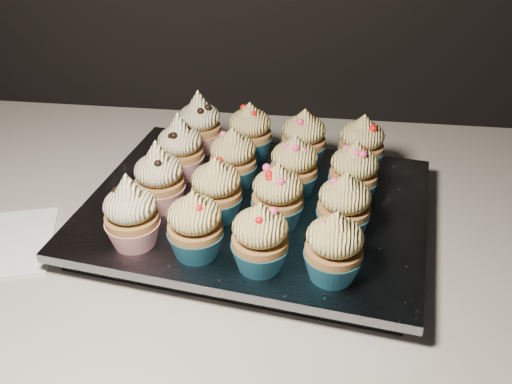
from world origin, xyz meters
TOP-DOWN VIEW (x-y plane):
  - worktop at (0.00, 1.70)m, footprint 2.44×0.64m
  - baking_tray at (0.15, 1.67)m, footprint 0.43×0.35m
  - foil_lining at (0.15, 1.67)m, footprint 0.47×0.39m
  - cupcake_0 at (0.02, 1.57)m, footprint 0.06×0.06m
  - cupcake_1 at (0.10, 1.56)m, footprint 0.06×0.06m
  - cupcake_2 at (0.17, 1.54)m, footprint 0.06×0.06m
  - cupcake_3 at (0.25, 1.54)m, footprint 0.06×0.06m
  - cupcake_4 at (0.04, 1.65)m, footprint 0.06×0.06m
  - cupcake_5 at (0.11, 1.63)m, footprint 0.06×0.06m
  - cupcake_6 at (0.19, 1.63)m, footprint 0.06×0.06m
  - cupcake_7 at (0.26, 1.62)m, footprint 0.06×0.06m
  - cupcake_8 at (0.04, 1.72)m, footprint 0.06×0.06m
  - cupcake_9 at (0.12, 1.71)m, footprint 0.06×0.06m
  - cupcake_10 at (0.20, 1.70)m, footprint 0.06×0.06m
  - cupcake_11 at (0.28, 1.69)m, footprint 0.06×0.06m
  - cupcake_12 at (0.05, 1.80)m, footprint 0.06×0.06m
  - cupcake_13 at (0.13, 1.79)m, footprint 0.06×0.06m
  - cupcake_14 at (0.21, 1.78)m, footprint 0.06×0.06m
  - cupcake_15 at (0.29, 1.77)m, footprint 0.06×0.06m

SIDE VIEW (x-z plane):
  - worktop at x=0.00m, z-range 0.86..0.90m
  - baking_tray at x=0.15m, z-range 0.90..0.92m
  - foil_lining at x=0.15m, z-range 0.92..0.93m
  - cupcake_1 at x=0.10m, z-range 0.93..1.01m
  - cupcake_2 at x=0.17m, z-range 0.93..1.01m
  - cupcake_3 at x=0.25m, z-range 0.93..1.01m
  - cupcake_5 at x=0.11m, z-range 0.93..1.01m
  - cupcake_6 at x=0.19m, z-range 0.93..1.01m
  - cupcake_7 at x=0.26m, z-range 0.93..1.01m
  - cupcake_9 at x=0.12m, z-range 0.93..1.01m
  - cupcake_10 at x=0.20m, z-range 0.93..1.01m
  - cupcake_11 at x=0.28m, z-range 0.93..1.01m
  - cupcake_13 at x=0.13m, z-range 0.93..1.01m
  - cupcake_14 at x=0.21m, z-range 0.93..1.01m
  - cupcake_15 at x=0.29m, z-range 0.93..1.01m
  - cupcake_0 at x=0.02m, z-range 0.93..1.02m
  - cupcake_4 at x=0.04m, z-range 0.93..1.02m
  - cupcake_8 at x=0.04m, z-range 0.93..1.02m
  - cupcake_12 at x=0.05m, z-range 0.93..1.02m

